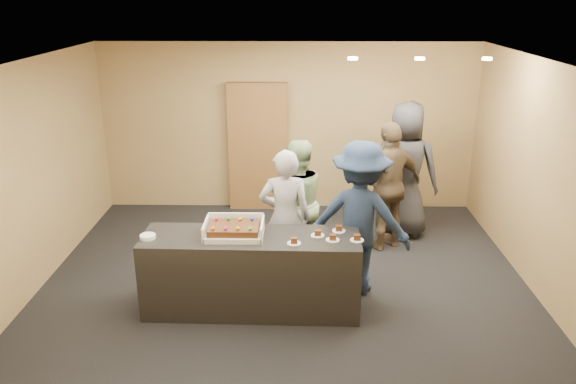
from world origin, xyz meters
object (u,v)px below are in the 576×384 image
Objects in this scene: storage_cabinet at (258,147)px; person_server_grey at (285,218)px; serving_counter at (252,273)px; plate_stack at (148,237)px; person_dark_suit at (405,170)px; person_sage_man at (296,203)px; sheet_cake at (234,228)px; person_navy_man at (360,218)px; cake_box at (234,232)px; person_brown_extra at (389,186)px.

storage_cabinet is 1.22× the size of person_server_grey.
storage_cabinet is (-0.13, 3.17, 0.59)m from serving_counter.
person_dark_suit is at bearing 35.03° from plate_stack.
person_sage_man is (0.62, -1.98, -0.20)m from storage_cabinet.
person_navy_man is (1.42, 0.47, -0.07)m from sheet_cake.
serving_counter is at bearing -87.70° from storage_cabinet.
person_dark_suit reaches higher than serving_counter.
cake_box is at bearing 5.82° from plate_stack.
sheet_cake is 0.33× the size of person_sage_man.
sheet_cake is 3.24× the size of plate_stack.
person_navy_man is 1.88m from person_dark_suit.
plate_stack reaches higher than serving_counter.
sheet_cake is (-0.00, -0.02, 0.05)m from cake_box.
plate_stack is 0.10× the size of person_sage_man.
cake_box is 0.35× the size of person_navy_man.
sheet_cake is 3.11m from person_dark_suit.
storage_cabinet reaches higher than plate_stack.
person_brown_extra is (1.96, 1.66, -0.04)m from cake_box.
person_navy_man reaches higher than sheet_cake.
sheet_cake is 0.30× the size of person_brown_extra.
serving_counter is at bearing -7.45° from cake_box.
storage_cabinet reaches higher than person_navy_man.
person_brown_extra is (1.90, -1.48, -0.14)m from storage_cabinet.
person_sage_man is at bearing 38.02° from plate_stack.
person_brown_extra reaches higher than plate_stack.
person_server_grey is 0.92× the size of person_navy_man.
person_brown_extra is at bearing 40.31° from cake_box.
person_navy_man is (1.37, -2.70, -0.12)m from storage_cabinet.
person_brown_extra reaches higher than serving_counter.
person_navy_man is 1.33m from person_brown_extra.
cake_box is 0.83m from person_server_grey.
serving_counter is at bearing 36.29° from person_navy_man.
cake_box is at bearing -90.98° from storage_cabinet.
person_server_grey is 0.56m from person_sage_man.
serving_counter is 0.84m from person_server_grey.
cake_box is 0.36× the size of person_brown_extra.
sheet_cake is (-0.18, 0.00, 0.55)m from serving_counter.
person_server_grey is (1.48, 0.72, -0.07)m from plate_stack.
plate_stack is 1.64m from person_server_grey.
cake_box is 0.38× the size of person_sage_man.
person_navy_man is at bearing 21.81° from serving_counter.
person_dark_suit is (0.29, 0.47, 0.09)m from person_brown_extra.
sheet_cake is 0.29× the size of person_navy_man.
person_server_grey is at bearing 49.84° from sheet_cake.
sheet_cake is (-0.05, -3.17, -0.05)m from storage_cabinet.
person_navy_man is at bearing 166.79° from person_server_grey.
person_server_grey is 1.75m from person_brown_extra.
person_server_grey is 1.02× the size of person_sage_man.
person_brown_extra is 0.56m from person_dark_suit.
person_server_grey is 0.90m from person_navy_man.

